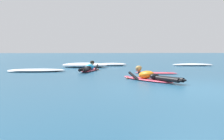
% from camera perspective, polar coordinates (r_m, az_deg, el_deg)
% --- Properties ---
extents(ground_plane, '(120.00, 120.00, 0.00)m').
position_cam_1_polar(ground_plane, '(17.08, 5.05, 0.90)').
color(ground_plane, navy).
extents(surfer_near, '(1.80, 2.47, 0.53)m').
position_cam_1_polar(surfer_near, '(8.97, 8.20, -1.47)').
color(surfer_near, '#E54C66').
rests_on(surfer_near, ground).
extents(surfer_far, '(1.07, 2.58, 0.55)m').
position_cam_1_polar(surfer_far, '(12.96, -4.93, 0.38)').
color(surfer_far, '#E54C66').
rests_on(surfer_far, ground).
extents(drifting_surfboard, '(1.90, 0.98, 0.16)m').
position_cam_1_polar(drifting_surfboard, '(11.65, 9.42, -0.64)').
color(drifting_surfboard, '#E54C66').
rests_on(drifting_surfboard, ground).
extents(whitewater_front, '(1.86, 0.84, 0.19)m').
position_cam_1_polar(whitewater_front, '(16.99, 0.09, 1.20)').
color(whitewater_front, white).
rests_on(whitewater_front, ground).
extents(whitewater_mid_left, '(2.62, 0.78, 0.16)m').
position_cam_1_polar(whitewater_mid_left, '(17.71, 17.06, 1.09)').
color(whitewater_mid_left, white).
rests_on(whitewater_mid_left, ground).
extents(whitewater_mid_right, '(2.72, 0.98, 0.14)m').
position_cam_1_polar(whitewater_mid_right, '(13.07, -16.06, -0.07)').
color(whitewater_mid_right, white).
rests_on(whitewater_mid_right, ground).
extents(whitewater_back, '(2.79, 1.50, 0.28)m').
position_cam_1_polar(whitewater_back, '(15.54, -5.90, 1.03)').
color(whitewater_back, white).
rests_on(whitewater_back, ground).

